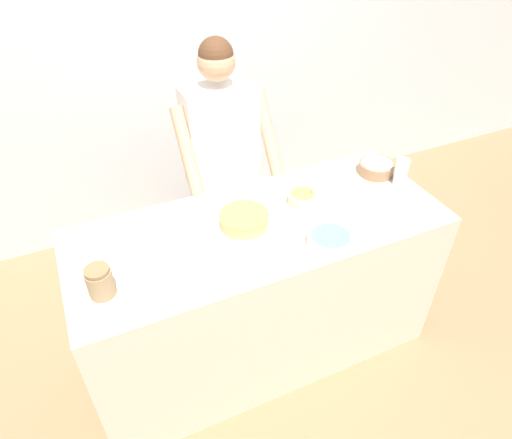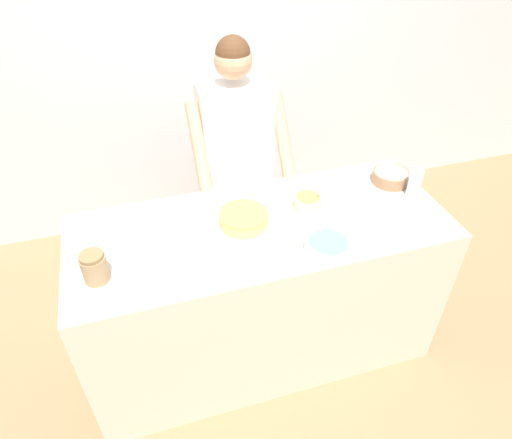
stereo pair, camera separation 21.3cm
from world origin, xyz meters
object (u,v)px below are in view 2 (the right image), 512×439
(frosting_bowl_blue, at_px, (328,246))
(stoneware_jar, at_px, (94,267))
(person_baker, at_px, (236,152))
(ceramic_plate, at_px, (144,273))
(cake, at_px, (244,225))
(frosting_bowl_white, at_px, (391,176))
(frosting_bowl_olive, at_px, (308,202))
(drinking_glass, at_px, (415,183))

(frosting_bowl_blue, height_order, stoneware_jar, stoneware_jar)
(person_baker, xyz_separation_m, ceramic_plate, (-0.63, -0.80, -0.04))
(cake, xyz_separation_m, frosting_bowl_white, (0.89, 0.19, -0.02))
(person_baker, bearing_deg, ceramic_plate, -127.99)
(frosting_bowl_white, bearing_deg, person_baker, 146.92)
(ceramic_plate, bearing_deg, person_baker, 52.01)
(ceramic_plate, bearing_deg, stoneware_jar, 171.40)
(frosting_bowl_olive, relative_size, frosting_bowl_blue, 0.76)
(frosting_bowl_blue, height_order, ceramic_plate, frosting_bowl_blue)
(person_baker, relative_size, frosting_bowl_olive, 10.30)
(frosting_bowl_blue, xyz_separation_m, drinking_glass, (0.61, 0.27, 0.05))
(cake, distance_m, drinking_glass, 0.94)
(person_baker, height_order, stoneware_jar, person_baker)
(person_baker, height_order, frosting_bowl_white, person_baker)
(person_baker, xyz_separation_m, frosting_bowl_blue, (0.18, -0.90, -0.02))
(drinking_glass, bearing_deg, stoneware_jar, -174.79)
(person_baker, distance_m, stoneware_jar, 1.13)
(person_baker, distance_m, drinking_glass, 1.01)
(frosting_bowl_olive, xyz_separation_m, drinking_glass, (0.57, -0.06, 0.04))
(frosting_bowl_blue, xyz_separation_m, stoneware_jar, (-1.00, 0.13, 0.04))
(frosting_bowl_white, bearing_deg, frosting_bowl_blue, -143.16)
(cake, relative_size, stoneware_jar, 2.29)
(frosting_bowl_white, relative_size, frosting_bowl_blue, 0.94)
(ceramic_plate, xyz_separation_m, stoneware_jar, (-0.19, 0.03, 0.06))
(frosting_bowl_white, distance_m, drinking_glass, 0.16)
(frosting_bowl_white, height_order, frosting_bowl_blue, frosting_bowl_blue)
(person_baker, bearing_deg, stoneware_jar, -136.52)
(ceramic_plate, bearing_deg, drinking_glass, 7.04)
(frosting_bowl_white, height_order, frosting_bowl_olive, frosting_bowl_olive)
(cake, height_order, stoneware_jar, stoneware_jar)
(frosting_bowl_white, height_order, stoneware_jar, stoneware_jar)
(frosting_bowl_white, bearing_deg, stoneware_jar, -169.37)
(person_baker, height_order, frosting_bowl_olive, person_baker)
(frosting_bowl_blue, bearing_deg, stoneware_jar, 172.89)
(cake, relative_size, frosting_bowl_olive, 2.00)
(frosting_bowl_white, bearing_deg, cake, -167.75)
(frosting_bowl_blue, bearing_deg, ceramic_plate, 173.23)
(frosting_bowl_blue, bearing_deg, person_baker, 101.53)
(cake, relative_size, frosting_bowl_white, 1.62)
(drinking_glass, height_order, ceramic_plate, drinking_glass)
(person_baker, relative_size, ceramic_plate, 7.55)
(person_baker, distance_m, frosting_bowl_blue, 0.92)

